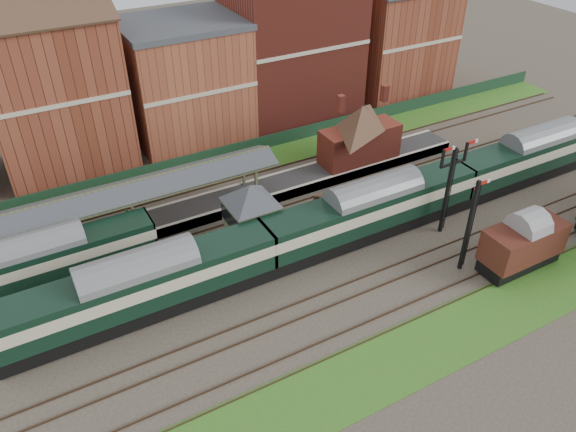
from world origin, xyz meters
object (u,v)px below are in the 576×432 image
goods_van_a (523,243)px  semaphore_bracket (449,185)px  platform_railcar (38,263)px  signal_box (251,215)px  dmu_train (372,209)px

goods_van_a → semaphore_bracket: bearing=107.2°
platform_railcar → goods_van_a: size_ratio=2.59×
signal_box → goods_van_a: bearing=-35.7°
signal_box → platform_railcar: 16.04m
signal_box → dmu_train: signal_box is taller
signal_box → goods_van_a: (17.05, -12.25, -0.94)m
signal_box → goods_van_a: 21.02m
signal_box → dmu_train: bearing=-19.0°
signal_box → semaphore_bracket: semaphore_bracket is taller
semaphore_bracket → dmu_train: semaphore_bracket is taller
platform_railcar → goods_van_a: goods_van_a is taller
signal_box → platform_railcar: signal_box is taller
semaphore_bracket → dmu_train: size_ratio=0.14×
signal_box → dmu_train: 10.01m
signal_box → semaphore_bracket: size_ratio=0.73×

